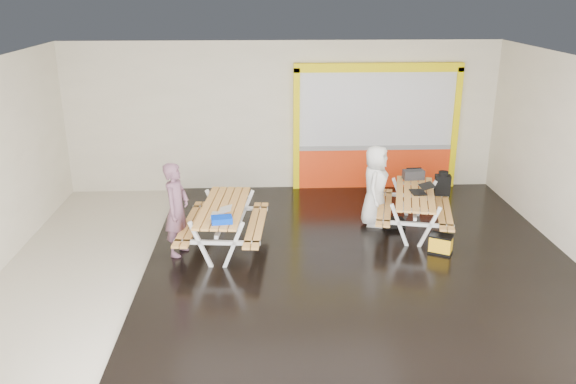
{
  "coord_description": "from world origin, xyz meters",
  "views": [
    {
      "loc": [
        -0.46,
        -9.42,
        4.62
      ],
      "look_at": [
        0.0,
        0.9,
        1.0
      ],
      "focal_mm": 36.6,
      "sensor_mm": 36.0,
      "label": 1
    }
  ],
  "objects_px": {
    "person_left": "(177,209)",
    "picnic_table_left": "(224,216)",
    "picnic_table_right": "(414,202)",
    "laptop_left": "(220,213)",
    "dark_case": "(394,223)",
    "person_right": "(375,186)",
    "fluke_bag": "(441,244)",
    "laptop_right": "(421,190)",
    "toolbox": "(413,175)",
    "backpack": "(443,184)",
    "blue_pouch": "(222,220)"
  },
  "relations": [
    {
      "from": "laptop_right",
      "to": "backpack",
      "type": "relative_size",
      "value": 0.83
    },
    {
      "from": "laptop_right",
      "to": "person_right",
      "type": "bearing_deg",
      "value": 157.51
    },
    {
      "from": "person_left",
      "to": "laptop_right",
      "type": "height_order",
      "value": "person_left"
    },
    {
      "from": "person_left",
      "to": "laptop_left",
      "type": "bearing_deg",
      "value": -89.91
    },
    {
      "from": "person_left",
      "to": "fluke_bag",
      "type": "relative_size",
      "value": 3.53
    },
    {
      "from": "picnic_table_left",
      "to": "toolbox",
      "type": "height_order",
      "value": "toolbox"
    },
    {
      "from": "laptop_right",
      "to": "blue_pouch",
      "type": "height_order",
      "value": "laptop_right"
    },
    {
      "from": "laptop_left",
      "to": "dark_case",
      "type": "height_order",
      "value": "laptop_left"
    },
    {
      "from": "blue_pouch",
      "to": "fluke_bag",
      "type": "xyz_separation_m",
      "value": [
        3.9,
        0.35,
        -0.69
      ]
    },
    {
      "from": "fluke_bag",
      "to": "toolbox",
      "type": "bearing_deg",
      "value": 91.91
    },
    {
      "from": "laptop_right",
      "to": "backpack",
      "type": "bearing_deg",
      "value": 48.8
    },
    {
      "from": "picnic_table_left",
      "to": "toolbox",
      "type": "xyz_separation_m",
      "value": [
        3.86,
        1.5,
        0.27
      ]
    },
    {
      "from": "backpack",
      "to": "fluke_bag",
      "type": "relative_size",
      "value": 1.09
    },
    {
      "from": "picnic_table_left",
      "to": "person_right",
      "type": "relative_size",
      "value": 1.39
    },
    {
      "from": "backpack",
      "to": "laptop_right",
      "type": "bearing_deg",
      "value": -131.2
    },
    {
      "from": "fluke_bag",
      "to": "blue_pouch",
      "type": "bearing_deg",
      "value": -174.83
    },
    {
      "from": "laptop_left",
      "to": "laptop_right",
      "type": "relative_size",
      "value": 0.87
    },
    {
      "from": "picnic_table_left",
      "to": "fluke_bag",
      "type": "height_order",
      "value": "picnic_table_left"
    },
    {
      "from": "person_right",
      "to": "backpack",
      "type": "xyz_separation_m",
      "value": [
        1.49,
        0.4,
        -0.12
      ]
    },
    {
      "from": "picnic_table_right",
      "to": "laptop_left",
      "type": "bearing_deg",
      "value": -162.96
    },
    {
      "from": "picnic_table_right",
      "to": "fluke_bag",
      "type": "height_order",
      "value": "picnic_table_right"
    },
    {
      "from": "person_left",
      "to": "laptop_left",
      "type": "xyz_separation_m",
      "value": [
        0.79,
        -0.24,
        0.01
      ]
    },
    {
      "from": "laptop_right",
      "to": "backpack",
      "type": "height_order",
      "value": "backpack"
    },
    {
      "from": "dark_case",
      "to": "laptop_right",
      "type": "bearing_deg",
      "value": -24.77
    },
    {
      "from": "backpack",
      "to": "dark_case",
      "type": "relative_size",
      "value": 1.32
    },
    {
      "from": "person_right",
      "to": "laptop_left",
      "type": "distance_m",
      "value": 3.33
    },
    {
      "from": "toolbox",
      "to": "picnic_table_left",
      "type": "bearing_deg",
      "value": -158.71
    },
    {
      "from": "picnic_table_left",
      "to": "person_left",
      "type": "relative_size",
      "value": 1.34
    },
    {
      "from": "picnic_table_left",
      "to": "laptop_right",
      "type": "bearing_deg",
      "value": 9.6
    },
    {
      "from": "toolbox",
      "to": "backpack",
      "type": "height_order",
      "value": "toolbox"
    },
    {
      "from": "picnic_table_right",
      "to": "dark_case",
      "type": "height_order",
      "value": "picnic_table_right"
    },
    {
      "from": "blue_pouch",
      "to": "picnic_table_left",
      "type": "bearing_deg",
      "value": 91.56
    },
    {
      "from": "toolbox",
      "to": "dark_case",
      "type": "distance_m",
      "value": 1.15
    },
    {
      "from": "picnic_table_left",
      "to": "fluke_bag",
      "type": "relative_size",
      "value": 4.75
    },
    {
      "from": "person_left",
      "to": "picnic_table_left",
      "type": "bearing_deg",
      "value": -56.43
    },
    {
      "from": "laptop_right",
      "to": "toolbox",
      "type": "relative_size",
      "value": 0.97
    },
    {
      "from": "picnic_table_left",
      "to": "backpack",
      "type": "distance_m",
      "value": 4.67
    },
    {
      "from": "picnic_table_right",
      "to": "person_right",
      "type": "height_order",
      "value": "person_right"
    },
    {
      "from": "person_left",
      "to": "laptop_right",
      "type": "bearing_deg",
      "value": -61.87
    },
    {
      "from": "laptop_right",
      "to": "toolbox",
      "type": "xyz_separation_m",
      "value": [
        0.06,
        0.86,
        0.04
      ]
    },
    {
      "from": "picnic_table_left",
      "to": "blue_pouch",
      "type": "height_order",
      "value": "blue_pouch"
    },
    {
      "from": "laptop_right",
      "to": "dark_case",
      "type": "relative_size",
      "value": 1.09
    },
    {
      "from": "laptop_right",
      "to": "toolbox",
      "type": "height_order",
      "value": "toolbox"
    },
    {
      "from": "picnic_table_right",
      "to": "laptop_left",
      "type": "relative_size",
      "value": 6.28
    },
    {
      "from": "blue_pouch",
      "to": "dark_case",
      "type": "bearing_deg",
      "value": 26.22
    },
    {
      "from": "picnic_table_right",
      "to": "fluke_bag",
      "type": "bearing_deg",
      "value": -77.86
    },
    {
      "from": "picnic_table_right",
      "to": "laptop_left",
      "type": "height_order",
      "value": "laptop_left"
    },
    {
      "from": "blue_pouch",
      "to": "fluke_bag",
      "type": "distance_m",
      "value": 3.98
    },
    {
      "from": "picnic_table_right",
      "to": "person_left",
      "type": "distance_m",
      "value": 4.59
    },
    {
      "from": "picnic_table_left",
      "to": "person_right",
      "type": "xyz_separation_m",
      "value": [
        2.97,
        0.99,
        0.21
      ]
    }
  ]
}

